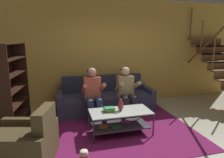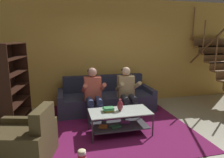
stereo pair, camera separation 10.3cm
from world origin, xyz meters
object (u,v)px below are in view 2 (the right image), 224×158
person_seated_right (127,90)px  armchair (23,143)px  book_stack (109,109)px  couch (106,99)px  person_seated_left (93,92)px  bookshelf (11,96)px  popcorn_tub (82,155)px  coffee_table (119,119)px  vase (120,105)px

person_seated_right → armchair: (-2.08, -1.35, -0.36)m
person_seated_right → book_stack: size_ratio=5.02×
couch → book_stack: couch is taller
person_seated_left → bookshelf: size_ratio=0.68×
bookshelf → popcorn_tub: (1.25, -1.34, -0.63)m
coffee_table → popcorn_tub: (-0.80, -0.73, -0.21)m
couch → book_stack: 1.35m
person_seated_left → book_stack: (0.18, -0.78, -0.15)m
coffee_table → bookshelf: bearing=163.5°
couch → popcorn_tub: 2.25m
couch → vase: size_ratio=10.32×
armchair → book_stack: bearing=21.1°
coffee_table → book_stack: 0.29m
vase → popcorn_tub: bearing=-137.1°
armchair → person_seated_right: bearing=32.9°
person_seated_left → coffee_table: size_ratio=1.01×
coffee_table → armchair: armchair is taller
bookshelf → popcorn_tub: size_ratio=9.69×
book_stack → popcorn_tub: book_stack is taller
couch → popcorn_tub: size_ratio=13.32×
person_seated_right → book_stack: person_seated_right is taller
couch → vase: 1.36m
vase → bookshelf: (-2.07, 0.58, 0.16)m
bookshelf → couch: bearing=20.0°
popcorn_tub → coffee_table: bearing=42.6°
couch → armchair: size_ratio=2.23×
person_seated_right → vase: size_ratio=5.03×
coffee_table → vase: 0.27m
person_seated_right → book_stack: bearing=-128.3°
person_seated_left → person_seated_right: 0.80m
person_seated_right → book_stack: (-0.62, -0.78, -0.14)m
vase → armchair: armchair is taller
vase → person_seated_left: bearing=117.1°
coffee_table → book_stack: (-0.21, 0.04, 0.20)m
couch → coffee_table: size_ratio=2.05×
person_seated_right → coffee_table: person_seated_right is taller
person_seated_left → popcorn_tub: bearing=-104.7°
vase → coffee_table: bearing=-126.3°
person_seated_left → bookshelf: (-1.66, -0.22, 0.07)m
person_seated_left → book_stack: bearing=-76.8°
armchair → person_seated_left: bearing=46.6°
bookshelf → armchair: bookshelf is taller
person_seated_left → person_seated_right: person_seated_left is taller
person_seated_left → armchair: (-1.28, -1.35, -0.37)m
couch → vase: couch is taller
couch → coffee_table: bearing=-90.5°
couch → coffee_table: couch is taller
bookshelf → armchair: bearing=-71.1°
book_stack → bookshelf: bookshelf is taller
couch → coffee_table: 1.36m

